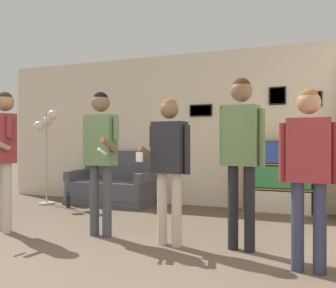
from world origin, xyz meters
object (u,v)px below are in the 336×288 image
(person_watcher_holding_cup, at_px, (169,156))
(person_spectator_far_right, at_px, (309,161))
(bookshelf, at_px, (280,177))
(person_player_foreground_center, at_px, (100,147))
(person_spectator_near_bookshelf, at_px, (241,143))
(bottle_on_floor, at_px, (68,201))
(couch, at_px, (113,187))
(person_player_foreground_left, at_px, (5,145))
(floor_lamp, at_px, (46,133))

(person_watcher_holding_cup, height_order, person_spectator_far_right, person_watcher_holding_cup)
(bookshelf, distance_m, person_player_foreground_center, 2.98)
(person_spectator_near_bookshelf, bearing_deg, bottle_on_floor, 156.05)
(person_watcher_holding_cup, xyz_separation_m, person_spectator_far_right, (1.43, -0.35, -0.01))
(person_spectator_far_right, bearing_deg, couch, 143.60)
(bookshelf, xyz_separation_m, person_player_foreground_center, (-1.86, -2.28, 0.49))
(person_watcher_holding_cup, bearing_deg, person_spectator_near_bookshelf, 6.91)
(person_player_foreground_center, height_order, person_spectator_near_bookshelf, person_spectator_near_bookshelf)
(person_player_foreground_center, distance_m, person_watcher_holding_cup, 0.91)
(person_player_foreground_left, relative_size, person_spectator_near_bookshelf, 0.98)
(person_watcher_holding_cup, xyz_separation_m, bottle_on_floor, (-2.47, 1.53, -0.87))
(bookshelf, distance_m, person_watcher_holding_cup, 2.56)
(person_player_foreground_left, bearing_deg, bookshelf, 39.08)
(bottle_on_floor, bearing_deg, person_watcher_holding_cup, -31.82)
(couch, bearing_deg, floor_lamp, -156.98)
(bottle_on_floor, bearing_deg, floor_lamp, 165.48)
(bookshelf, bearing_deg, person_watcher_holding_cup, -112.21)
(couch, height_order, person_spectator_far_right, person_spectator_far_right)
(person_spectator_near_bookshelf, bearing_deg, bookshelf, 85.28)
(person_watcher_holding_cup, bearing_deg, person_player_foreground_center, 176.39)
(person_spectator_near_bookshelf, bearing_deg, person_spectator_far_right, -33.54)
(person_watcher_holding_cup, bearing_deg, couch, 132.25)
(person_player_foreground_center, relative_size, person_spectator_far_right, 1.09)
(person_player_foreground_left, bearing_deg, couch, 85.15)
(floor_lamp, height_order, person_player_foreground_left, person_player_foreground_left)
(floor_lamp, bearing_deg, person_spectator_near_bookshelf, -22.59)
(bookshelf, height_order, floor_lamp, floor_lamp)
(couch, relative_size, person_spectator_near_bookshelf, 0.85)
(floor_lamp, xyz_separation_m, person_player_foreground_left, (0.90, -1.86, -0.20))
(couch, height_order, bookshelf, bookshelf)
(person_spectator_near_bookshelf, relative_size, person_spectator_far_right, 1.13)
(person_spectator_far_right, bearing_deg, person_player_foreground_left, 177.40)
(bookshelf, relative_size, person_watcher_holding_cup, 0.73)
(person_player_foreground_center, bearing_deg, bookshelf, 50.85)
(person_watcher_holding_cup, xyz_separation_m, person_spectator_near_bookshelf, (0.77, 0.09, 0.14))
(bottle_on_floor, bearing_deg, person_spectator_near_bookshelf, -23.95)
(floor_lamp, height_order, person_spectator_near_bookshelf, person_spectator_near_bookshelf)
(person_player_foreground_center, bearing_deg, person_watcher_holding_cup, -3.61)
(bookshelf, bearing_deg, floor_lamp, -170.69)
(couch, distance_m, bookshelf, 2.92)
(bookshelf, relative_size, person_spectator_near_bookshelf, 0.65)
(person_player_foreground_center, relative_size, person_watcher_holding_cup, 1.08)
(person_player_foreground_left, relative_size, person_watcher_holding_cup, 1.10)
(couch, bearing_deg, person_watcher_holding_cup, -47.75)
(bookshelf, height_order, person_player_foreground_left, person_player_foreground_left)
(floor_lamp, distance_m, person_watcher_holding_cup, 3.50)
(person_spectator_near_bookshelf, distance_m, bottle_on_floor, 3.68)
(person_watcher_holding_cup, distance_m, person_spectator_near_bookshelf, 0.79)
(couch, height_order, floor_lamp, floor_lamp)
(couch, xyz_separation_m, person_player_foreground_center, (1.05, -2.09, 0.76))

